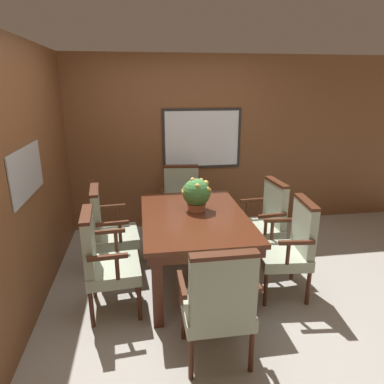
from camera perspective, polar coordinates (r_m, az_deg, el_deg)
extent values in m
plane|color=#A39E93|center=(3.64, 1.17, -16.71)|extent=(14.00, 14.00, 0.00)
cube|color=brown|center=(4.96, -2.51, 7.96)|extent=(7.20, 0.06, 2.45)
cube|color=white|center=(4.96, 1.67, 8.87)|extent=(1.06, 0.01, 0.78)
cube|color=#282623|center=(4.91, 1.73, 13.59)|extent=(1.13, 0.02, 0.04)
cube|color=#282623|center=(5.04, 1.64, 4.25)|extent=(1.13, 0.02, 0.03)
cube|color=#282623|center=(4.89, -4.72, 8.69)|extent=(0.04, 0.02, 0.78)
cube|color=#282623|center=(5.08, 7.85, 8.92)|extent=(0.03, 0.02, 0.78)
cube|color=brown|center=(3.24, -26.83, 0.88)|extent=(0.06, 7.20, 2.45)
cube|color=#B2BCC1|center=(3.31, -25.83, 2.97)|extent=(0.01, 0.84, 0.44)
cube|color=#4C2314|center=(3.08, -5.78, -15.88)|extent=(0.09, 0.09, 0.72)
cube|color=#4C2314|center=(3.22, 10.10, -14.45)|extent=(0.09, 0.09, 0.72)
cube|color=#4C2314|center=(4.26, -6.79, -5.93)|extent=(0.09, 0.09, 0.72)
cube|color=#4C2314|center=(4.37, 4.53, -5.28)|extent=(0.09, 0.09, 0.72)
cube|color=#4C2314|center=(3.56, 0.37, -5.18)|extent=(1.00, 1.50, 0.09)
cube|color=#4C2314|center=(3.53, 0.37, -4.17)|extent=(1.06, 1.56, 0.04)
cylinder|color=#472314|center=(3.11, 7.34, -19.69)|extent=(0.04, 0.04, 0.36)
cylinder|color=#472314|center=(3.03, -1.44, -20.63)|extent=(0.04, 0.04, 0.36)
cylinder|color=#472314|center=(2.80, 9.88, -24.68)|extent=(0.04, 0.04, 0.36)
cylinder|color=#472314|center=(2.72, -0.18, -25.98)|extent=(0.04, 0.04, 0.36)
cube|color=#9EA88E|center=(2.76, 4.02, -18.98)|extent=(0.51, 0.48, 0.11)
cube|color=#9EA88E|center=(2.43, 5.24, -15.94)|extent=(0.47, 0.08, 0.50)
cube|color=#472314|center=(2.29, 5.42, -10.45)|extent=(0.47, 0.09, 0.03)
cylinder|color=#472314|center=(2.76, 9.48, -15.11)|extent=(0.04, 0.04, 0.22)
cube|color=#472314|center=(2.64, 10.09, -13.93)|extent=(0.04, 0.33, 0.04)
cylinder|color=#472314|center=(2.66, -1.87, -16.24)|extent=(0.04, 0.04, 0.22)
cube|color=#472314|center=(2.54, -1.69, -15.09)|extent=(0.04, 0.33, 0.04)
cylinder|color=#472314|center=(3.84, 10.42, -11.95)|extent=(0.04, 0.04, 0.36)
cylinder|color=#472314|center=(3.47, 12.15, -15.57)|extent=(0.04, 0.04, 0.36)
cylinder|color=#472314|center=(3.95, 16.40, -11.51)|extent=(0.04, 0.04, 0.36)
cylinder|color=#472314|center=(3.59, 18.78, -14.90)|extent=(0.04, 0.04, 0.36)
cube|color=#9EA88E|center=(3.59, 14.72, -10.23)|extent=(0.52, 0.55, 0.11)
cube|color=#9EA88E|center=(3.53, 18.17, -5.62)|extent=(0.13, 0.47, 0.50)
cube|color=#472314|center=(3.44, 18.58, -1.58)|extent=(0.13, 0.48, 0.03)
cylinder|color=#472314|center=(3.74, 13.20, -6.19)|extent=(0.04, 0.04, 0.22)
cube|color=#472314|center=(3.72, 14.37, -4.60)|extent=(0.33, 0.07, 0.04)
cylinder|color=#472314|center=(3.29, 15.71, -9.84)|extent=(0.04, 0.04, 0.22)
cube|color=#472314|center=(3.26, 17.06, -8.05)|extent=(0.33, 0.07, 0.04)
cylinder|color=#472314|center=(3.26, -8.72, -17.76)|extent=(0.04, 0.04, 0.36)
cylinder|color=#472314|center=(3.64, -9.32, -13.71)|extent=(0.04, 0.04, 0.36)
cylinder|color=#472314|center=(3.27, -16.37, -18.23)|extent=(0.04, 0.04, 0.36)
cylinder|color=#472314|center=(3.64, -16.04, -14.14)|extent=(0.04, 0.04, 0.36)
cube|color=#9EA88E|center=(3.32, -12.89, -12.52)|extent=(0.51, 0.54, 0.11)
cube|color=#9EA88E|center=(3.19, -16.83, -8.00)|extent=(0.12, 0.47, 0.50)
cube|color=#472314|center=(3.09, -17.25, -3.59)|extent=(0.12, 0.47, 0.03)
cylinder|color=#472314|center=(3.01, -12.35, -12.26)|extent=(0.04, 0.04, 0.22)
cube|color=#472314|center=(2.96, -13.88, -10.52)|extent=(0.33, 0.06, 0.04)
cylinder|color=#472314|center=(3.48, -12.53, -8.00)|extent=(0.04, 0.04, 0.22)
cube|color=#472314|center=(3.44, -13.84, -6.44)|extent=(0.33, 0.06, 0.04)
cylinder|color=#472314|center=(3.88, -8.97, -11.55)|extent=(0.04, 0.04, 0.36)
cylinder|color=#472314|center=(4.28, -9.56, -8.67)|extent=(0.04, 0.04, 0.36)
cylinder|color=#472314|center=(3.88, -15.22, -12.02)|extent=(0.04, 0.04, 0.36)
cylinder|color=#472314|center=(4.27, -15.18, -9.10)|extent=(0.04, 0.04, 0.36)
cube|color=#9EA88E|center=(3.97, -12.45, -7.30)|extent=(0.52, 0.55, 0.11)
cube|color=#9EA88E|center=(3.86, -15.68, -3.42)|extent=(0.12, 0.47, 0.50)
cube|color=#472314|center=(3.77, -16.01, 0.32)|extent=(0.13, 0.48, 0.03)
cylinder|color=#472314|center=(3.66, -11.90, -6.63)|extent=(0.04, 0.04, 0.22)
cube|color=#472314|center=(3.62, -13.14, -5.15)|extent=(0.33, 0.07, 0.04)
cylinder|color=#472314|center=(4.15, -12.25, -3.71)|extent=(0.04, 0.04, 0.22)
cube|color=#472314|center=(4.11, -13.34, -2.37)|extent=(0.33, 0.07, 0.04)
cylinder|color=#472314|center=(4.35, 7.03, -8.07)|extent=(0.04, 0.04, 0.36)
cylinder|color=#472314|center=(3.98, 9.28, -10.75)|extent=(0.04, 0.04, 0.36)
cylinder|color=#472314|center=(4.51, 12.03, -7.42)|extent=(0.04, 0.04, 0.36)
cylinder|color=#472314|center=(4.15, 14.68, -9.91)|extent=(0.04, 0.04, 0.36)
cube|color=#9EA88E|center=(4.14, 10.93, -6.11)|extent=(0.51, 0.55, 0.11)
cube|color=#9EA88E|center=(4.12, 13.69, -1.92)|extent=(0.12, 0.47, 0.50)
cube|color=#472314|center=(4.04, 13.95, 1.60)|extent=(0.13, 0.47, 0.03)
cylinder|color=#472314|center=(4.29, 9.20, -2.80)|extent=(0.04, 0.04, 0.22)
cube|color=#472314|center=(4.28, 10.16, -1.35)|extent=(0.33, 0.06, 0.04)
cylinder|color=#472314|center=(3.85, 12.17, -5.44)|extent=(0.04, 0.04, 0.22)
cube|color=#472314|center=(3.84, 13.24, -3.83)|extent=(0.33, 0.06, 0.04)
cylinder|color=#472314|center=(4.57, -4.42, -6.72)|extent=(0.04, 0.04, 0.36)
cylinder|color=#472314|center=(4.58, 1.25, -6.60)|extent=(0.04, 0.04, 0.36)
cylinder|color=#472314|center=(4.95, -4.35, -4.75)|extent=(0.04, 0.04, 0.36)
cylinder|color=#472314|center=(4.96, 0.87, -4.64)|extent=(0.04, 0.04, 0.36)
cube|color=#9EA88E|center=(4.67, -1.69, -3.02)|extent=(0.55, 0.52, 0.11)
cube|color=#9EA88E|center=(4.76, -1.79, 1.23)|extent=(0.47, 0.12, 0.50)
cube|color=#472314|center=(4.69, -1.82, 4.32)|extent=(0.48, 0.13, 0.03)
cylinder|color=#472314|center=(4.58, -4.99, -1.32)|extent=(0.04, 0.04, 0.22)
cube|color=#472314|center=(4.62, -5.01, 0.24)|extent=(0.07, 0.33, 0.04)
cylinder|color=#472314|center=(4.60, 1.60, -1.20)|extent=(0.04, 0.04, 0.22)
cube|color=#472314|center=(4.63, 1.54, 0.36)|extent=(0.07, 0.33, 0.04)
cylinder|color=#B2603D|center=(3.65, 0.76, -2.43)|extent=(0.18, 0.18, 0.08)
cylinder|color=#B2603D|center=(3.64, 0.76, -2.02)|extent=(0.20, 0.20, 0.02)
sphere|color=#427F3D|center=(3.60, 0.76, -0.09)|extent=(0.30, 0.30, 0.30)
sphere|color=#E6AC4B|center=(3.53, 2.66, 0.47)|extent=(0.04, 0.04, 0.04)
sphere|color=#DEA957|center=(3.56, 0.10, 1.99)|extent=(0.06, 0.06, 0.06)
sphere|color=#EAB658|center=(3.57, -1.43, -0.10)|extent=(0.04, 0.04, 0.04)
sphere|color=#EEA445|center=(3.66, -1.08, 0.66)|extent=(0.06, 0.06, 0.06)
sphere|color=#F1BD54|center=(3.65, 2.83, 0.28)|extent=(0.05, 0.05, 0.05)
sphere|color=#E5B951|center=(3.48, 0.91, 1.04)|extent=(0.05, 0.05, 0.05)
sphere|color=gold|center=(3.59, 2.30, 1.55)|extent=(0.05, 0.05, 0.05)
sphere|color=gold|center=(3.63, -1.42, 0.14)|extent=(0.06, 0.06, 0.06)
sphere|color=gold|center=(3.58, 2.35, 1.48)|extent=(0.06, 0.06, 0.06)
sphere|color=#EDB14A|center=(3.61, 1.56, 2.00)|extent=(0.04, 0.04, 0.04)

